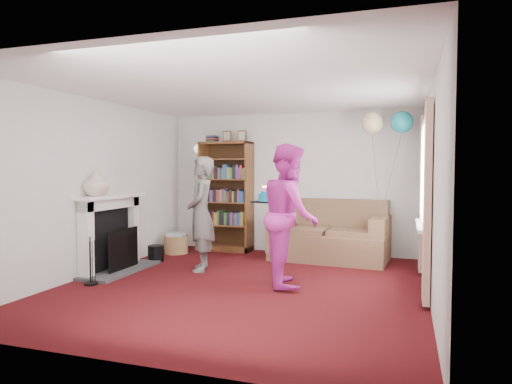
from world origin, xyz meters
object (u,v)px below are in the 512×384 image
(person_striped, at_px, (201,214))
(person_magenta, at_px, (290,215))
(bookcase, at_px, (227,198))
(sofa, at_px, (330,237))
(birthday_cake, at_px, (270,197))

(person_striped, xyz_separation_m, person_magenta, (1.45, -0.40, 0.07))
(bookcase, xyz_separation_m, person_striped, (0.26, -1.67, -0.13))
(bookcase, relative_size, sofa, 1.18)
(birthday_cake, bearing_deg, sofa, 71.23)
(sofa, xyz_separation_m, person_magenta, (-0.23, -1.84, 0.55))
(bookcase, height_order, sofa, bookcase)
(bookcase, height_order, birthday_cake, bookcase)
(bookcase, bearing_deg, birthday_cake, -53.70)
(sofa, distance_m, person_striped, 2.27)
(bookcase, height_order, person_magenta, bookcase)
(sofa, bearing_deg, bookcase, 177.91)
(sofa, height_order, birthday_cake, birthday_cake)
(person_striped, bearing_deg, person_magenta, 52.81)
(person_striped, distance_m, birthday_cake, 1.17)
(person_magenta, bearing_deg, birthday_cake, 41.41)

